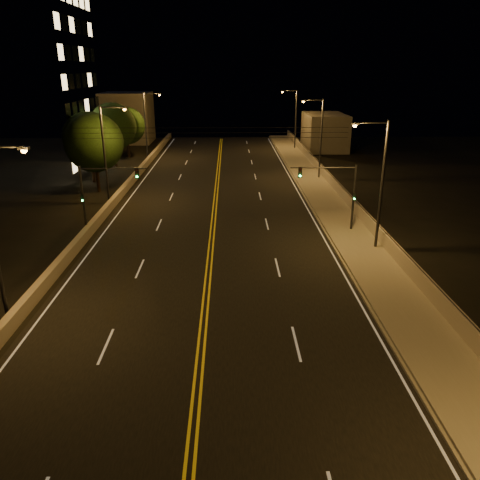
{
  "coord_description": "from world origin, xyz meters",
  "views": [
    {
      "loc": [
        1.37,
        -8.54,
        12.35
      ],
      "look_at": [
        2.0,
        18.0,
        2.5
      ],
      "focal_mm": 35.0,
      "sensor_mm": 36.0,
      "label": 1
    }
  ],
  "objects_px": {
    "tree_2": "(113,127)",
    "tree_3": "(127,126)",
    "traffic_signal_right": "(340,190)",
    "tree_0": "(94,143)",
    "streetlight_5": "(107,149)",
    "traffic_signal_left": "(96,191)",
    "streetlight_6": "(147,121)",
    "streetlight_3": "(294,116)",
    "streetlight_1": "(379,178)",
    "streetlight_2": "(319,134)",
    "tree_1": "(89,138)"
  },
  "relations": [
    {
      "from": "streetlight_1",
      "to": "streetlight_5",
      "type": "relative_size",
      "value": 1.0
    },
    {
      "from": "tree_0",
      "to": "streetlight_5",
      "type": "bearing_deg",
      "value": -62.05
    },
    {
      "from": "tree_3",
      "to": "tree_2",
      "type": "bearing_deg",
      "value": -93.28
    },
    {
      "from": "streetlight_1",
      "to": "tree_1",
      "type": "bearing_deg",
      "value": 139.57
    },
    {
      "from": "tree_0",
      "to": "tree_2",
      "type": "relative_size",
      "value": 0.99
    },
    {
      "from": "streetlight_6",
      "to": "traffic_signal_left",
      "type": "xyz_separation_m",
      "value": [
        1.2,
        -31.91,
        -1.77
      ]
    },
    {
      "from": "streetlight_2",
      "to": "tree_3",
      "type": "height_order",
      "value": "streetlight_2"
    },
    {
      "from": "streetlight_6",
      "to": "tree_2",
      "type": "distance_m",
      "value": 6.16
    },
    {
      "from": "tree_2",
      "to": "streetlight_5",
      "type": "bearing_deg",
      "value": -78.53
    },
    {
      "from": "streetlight_2",
      "to": "traffic_signal_right",
      "type": "xyz_separation_m",
      "value": [
        -1.6,
        -18.43,
        -1.77
      ]
    },
    {
      "from": "streetlight_5",
      "to": "traffic_signal_left",
      "type": "distance_m",
      "value": 9.19
    },
    {
      "from": "streetlight_5",
      "to": "traffic_signal_right",
      "type": "distance_m",
      "value": 21.83
    },
    {
      "from": "tree_0",
      "to": "traffic_signal_right",
      "type": "bearing_deg",
      "value": -31.26
    },
    {
      "from": "streetlight_5",
      "to": "tree_3",
      "type": "distance_m",
      "value": 24.92
    },
    {
      "from": "traffic_signal_left",
      "to": "tree_2",
      "type": "distance_m",
      "value": 27.44
    },
    {
      "from": "traffic_signal_right",
      "to": "tree_0",
      "type": "xyz_separation_m",
      "value": [
        -22.27,
        13.52,
        1.6
      ]
    },
    {
      "from": "streetlight_6",
      "to": "tree_2",
      "type": "xyz_separation_m",
      "value": [
        -3.66,
        -4.96,
        -0.11
      ]
    },
    {
      "from": "streetlight_3",
      "to": "tree_2",
      "type": "bearing_deg",
      "value": -153.4
    },
    {
      "from": "streetlight_6",
      "to": "tree_0",
      "type": "distance_m",
      "value": 18.55
    },
    {
      "from": "tree_2",
      "to": "streetlight_2",
      "type": "bearing_deg",
      "value": -18.77
    },
    {
      "from": "streetlight_3",
      "to": "traffic_signal_left",
      "type": "height_order",
      "value": "streetlight_3"
    },
    {
      "from": "streetlight_6",
      "to": "tree_3",
      "type": "bearing_deg",
      "value": 152.34
    },
    {
      "from": "streetlight_2",
      "to": "tree_1",
      "type": "xyz_separation_m",
      "value": [
        -25.58,
        -0.51,
        -0.31
      ]
    },
    {
      "from": "tree_2",
      "to": "tree_0",
      "type": "bearing_deg",
      "value": -84.8
    },
    {
      "from": "streetlight_5",
      "to": "tree_3",
      "type": "height_order",
      "value": "streetlight_5"
    },
    {
      "from": "streetlight_3",
      "to": "tree_0",
      "type": "xyz_separation_m",
      "value": [
        -23.87,
        -26.0,
        -0.17
      ]
    },
    {
      "from": "tree_2",
      "to": "tree_3",
      "type": "distance_m",
      "value": 6.72
    },
    {
      "from": "tree_2",
      "to": "tree_3",
      "type": "relative_size",
      "value": 1.15
    },
    {
      "from": "streetlight_2",
      "to": "streetlight_5",
      "type": "distance_m",
      "value": 23.45
    },
    {
      "from": "streetlight_6",
      "to": "traffic_signal_right",
      "type": "relative_size",
      "value": 1.68
    },
    {
      "from": "tree_2",
      "to": "tree_3",
      "type": "height_order",
      "value": "tree_2"
    },
    {
      "from": "traffic_signal_right",
      "to": "traffic_signal_left",
      "type": "height_order",
      "value": "same"
    },
    {
      "from": "streetlight_6",
      "to": "tree_0",
      "type": "xyz_separation_m",
      "value": [
        -2.43,
        -18.39,
        -0.17
      ]
    },
    {
      "from": "traffic_signal_left",
      "to": "tree_3",
      "type": "bearing_deg",
      "value": 97.58
    },
    {
      "from": "traffic_signal_right",
      "to": "traffic_signal_left",
      "type": "bearing_deg",
      "value": 180.0
    },
    {
      "from": "traffic_signal_left",
      "to": "tree_1",
      "type": "distance_m",
      "value": 18.76
    },
    {
      "from": "tree_3",
      "to": "tree_1",
      "type": "bearing_deg",
      "value": -93.14
    },
    {
      "from": "streetlight_2",
      "to": "streetlight_5",
      "type": "bearing_deg",
      "value": -156.11
    },
    {
      "from": "streetlight_2",
      "to": "tree_0",
      "type": "bearing_deg",
      "value": -168.38
    },
    {
      "from": "tree_0",
      "to": "streetlight_6",
      "type": "bearing_deg",
      "value": 82.46
    },
    {
      "from": "traffic_signal_left",
      "to": "tree_2",
      "type": "bearing_deg",
      "value": 100.21
    },
    {
      "from": "traffic_signal_right",
      "to": "tree_0",
      "type": "height_order",
      "value": "tree_0"
    },
    {
      "from": "streetlight_1",
      "to": "streetlight_3",
      "type": "xyz_separation_m",
      "value": [
        0.0,
        43.39,
        0.0
      ]
    },
    {
      "from": "streetlight_3",
      "to": "traffic_signal_left",
      "type": "relative_size",
      "value": 1.68
    },
    {
      "from": "streetlight_1",
      "to": "tree_2",
      "type": "relative_size",
      "value": 1.12
    },
    {
      "from": "streetlight_6",
      "to": "traffic_signal_left",
      "type": "relative_size",
      "value": 1.68
    },
    {
      "from": "traffic_signal_right",
      "to": "tree_2",
      "type": "distance_m",
      "value": 35.8
    },
    {
      "from": "streetlight_2",
      "to": "tree_3",
      "type": "xyz_separation_m",
      "value": [
        -24.71,
        15.2,
        -0.79
      ]
    },
    {
      "from": "streetlight_2",
      "to": "traffic_signal_left",
      "type": "distance_m",
      "value": 27.43
    },
    {
      "from": "tree_3",
      "to": "streetlight_2",
      "type": "bearing_deg",
      "value": -31.59
    }
  ]
}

